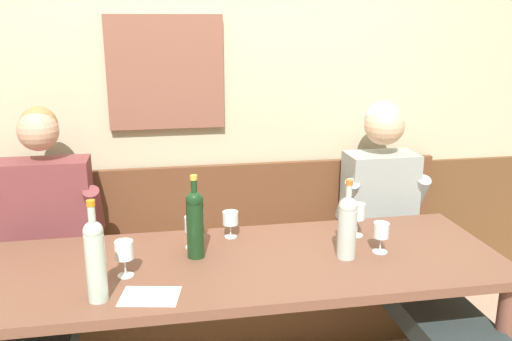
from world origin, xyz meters
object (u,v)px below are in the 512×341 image
(person_center_left_seat, at_px, (401,238))
(wine_glass_right_end, at_px, (230,219))
(dining_table, at_px, (238,278))
(wall_bench, at_px, (222,289))
(wine_bottle_amber_mid, at_px, (347,225))
(wine_glass_by_bottle, at_px, (358,213))
(wine_glass_mid_left, at_px, (192,226))
(wine_glass_near_bucket, at_px, (381,232))
(person_center_right_seat, at_px, (37,271))
(wine_bottle_green_tall, at_px, (95,258))
(wine_bottle_clear_water, at_px, (195,222))
(wine_glass_mid_right, at_px, (124,252))

(person_center_left_seat, height_order, wine_glass_right_end, person_center_left_seat)
(wine_glass_right_end, bearing_deg, dining_table, -91.31)
(wall_bench, relative_size, wine_bottle_amber_mid, 7.45)
(wine_bottle_amber_mid, bearing_deg, wine_glass_by_bottle, 59.64)
(wall_bench, distance_m, wine_glass_mid_left, 0.74)
(wine_glass_right_end, bearing_deg, wine_glass_by_bottle, -8.60)
(wine_glass_near_bucket, bearing_deg, person_center_right_seat, 168.06)
(person_center_left_seat, relative_size, wine_glass_right_end, 10.43)
(wine_glass_near_bucket, bearing_deg, wine_glass_mid_left, 166.22)
(wine_glass_by_bottle, bearing_deg, wine_bottle_amber_mid, -120.36)
(dining_table, relative_size, wine_glass_mid_left, 15.51)
(wine_bottle_green_tall, distance_m, wine_glass_by_bottle, 1.20)
(wall_bench, relative_size, wine_glass_by_bottle, 16.20)
(person_center_left_seat, xyz_separation_m, wine_glass_by_bottle, (-0.29, -0.14, 0.20))
(wine_bottle_amber_mid, distance_m, wine_glass_mid_left, 0.67)
(wine_bottle_clear_water, relative_size, wine_glass_mid_left, 2.49)
(person_center_left_seat, bearing_deg, dining_table, -160.31)
(wine_glass_mid_left, distance_m, wine_glass_by_bottle, 0.76)
(wine_glass_mid_right, bearing_deg, wine_bottle_clear_water, 24.99)
(wine_bottle_green_tall, distance_m, wine_bottle_clear_water, 0.48)
(wine_bottle_green_tall, relative_size, wine_glass_right_end, 3.03)
(wine_glass_mid_right, bearing_deg, wine_bottle_amber_mid, 0.86)
(wall_bench, distance_m, wine_glass_by_bottle, 0.93)
(wine_glass_mid_right, relative_size, wine_glass_by_bottle, 0.93)
(wine_bottle_green_tall, bearing_deg, dining_table, 24.18)
(wine_glass_by_bottle, bearing_deg, wall_bench, 141.99)
(person_center_right_seat, bearing_deg, dining_table, -18.55)
(wine_glass_mid_right, height_order, wine_glass_right_end, wine_glass_mid_right)
(wine_glass_near_bucket, distance_m, wine_glass_mid_left, 0.82)
(person_center_right_seat, relative_size, wine_glass_mid_right, 8.99)
(wine_glass_mid_left, bearing_deg, wall_bench, 69.32)
(wine_bottle_green_tall, xyz_separation_m, wine_glass_mid_left, (0.36, 0.41, -0.06))
(wall_bench, xyz_separation_m, wine_bottle_clear_water, (-0.17, -0.56, 0.62))
(wine_glass_by_bottle, bearing_deg, wine_bottle_clear_water, -172.37)
(wall_bench, xyz_separation_m, dining_table, (0.00, -0.63, 0.38))
(wine_glass_near_bucket, bearing_deg, wall_bench, 133.50)
(dining_table, relative_size, wine_glass_mid_right, 15.34)
(person_center_left_seat, bearing_deg, wine_glass_right_end, -176.31)
(wall_bench, xyz_separation_m, wine_glass_right_end, (0.01, -0.37, 0.55))
(dining_table, bearing_deg, wine_glass_mid_right, -172.14)
(person_center_right_seat, bearing_deg, wine_glass_mid_left, -9.79)
(wall_bench, relative_size, wine_glass_mid_left, 17.58)
(wine_bottle_amber_mid, xyz_separation_m, wine_glass_mid_left, (-0.63, 0.22, -0.04))
(wine_glass_near_bucket, relative_size, wine_glass_mid_right, 0.92)
(wall_bench, bearing_deg, wine_bottle_clear_water, -106.63)
(dining_table, distance_m, wine_glass_by_bottle, 0.64)
(person_center_right_seat, distance_m, wine_glass_by_bottle, 1.47)
(wine_glass_mid_left, xyz_separation_m, wine_glass_mid_right, (-0.28, -0.23, 0.00))
(wall_bench, height_order, wine_glass_mid_right, wall_bench)
(wine_glass_mid_left, xyz_separation_m, wine_glass_right_end, (0.18, 0.09, -0.01))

